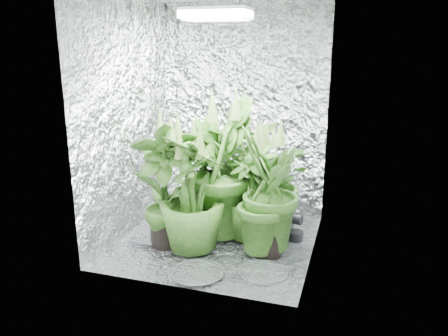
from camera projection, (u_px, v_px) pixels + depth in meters
ground at (217, 240)px, 3.73m from camera, size 1.60×1.60×0.00m
walls at (217, 124)px, 3.46m from camera, size 1.62×1.62×2.00m
grow_lamp at (216, 14)px, 3.24m from camera, size 0.50×0.30×0.22m
plant_a at (224, 172)px, 4.06m from camera, size 0.89×0.89×0.98m
plant_b at (205, 178)px, 3.91m from camera, size 0.67×0.67×0.99m
plant_c at (223, 169)px, 3.68m from camera, size 0.66×0.66×1.28m
plant_d at (191, 196)px, 3.41m from camera, size 0.69×0.69×1.01m
plant_e at (264, 181)px, 3.80m from camera, size 0.88×0.88×0.98m
plant_f at (165, 185)px, 3.52m from camera, size 0.75×0.75×1.12m
plant_g at (267, 192)px, 3.35m from camera, size 0.65×0.65×1.09m
plant_h at (251, 195)px, 3.63m from camera, size 0.61×0.61×0.89m
circulation_fan at (293, 223)px, 3.71m from camera, size 0.16×0.30×0.34m
plant_label at (197, 218)px, 3.41m from camera, size 0.06×0.04×0.08m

